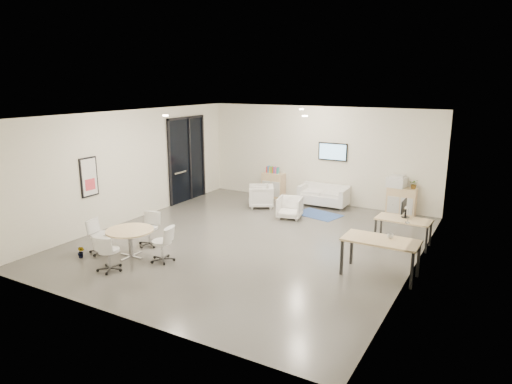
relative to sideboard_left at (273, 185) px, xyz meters
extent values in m
cube|color=#504E49|center=(1.57, -4.27, -0.83)|extent=(8.00, 9.00, 0.80)
cube|color=white|center=(1.57, -4.27, 3.17)|extent=(8.00, 9.00, 0.80)
cube|color=white|center=(1.57, 0.63, 1.17)|extent=(8.00, 0.80, 3.20)
cube|color=white|center=(1.57, -9.17, 1.17)|extent=(8.00, 0.80, 3.20)
cube|color=white|center=(-2.83, -4.27, 1.17)|extent=(0.80, 9.00, 3.20)
cube|color=white|center=(5.97, -4.27, 1.17)|extent=(0.80, 9.00, 3.20)
cube|color=black|center=(-2.39, -1.77, 0.99)|extent=(0.02, 1.90, 2.85)
cube|color=black|center=(-2.37, -1.77, 2.38)|extent=(0.06, 1.90, 0.08)
cube|color=black|center=(-2.37, -2.68, 0.99)|extent=(0.06, 0.08, 2.85)
cube|color=black|center=(-2.37, -0.86, 0.99)|extent=(0.06, 0.08, 2.85)
cube|color=black|center=(-2.37, -1.62, 0.99)|extent=(0.06, 0.07, 2.85)
cube|color=#B2B2B7|center=(-2.33, -2.22, 0.62)|extent=(0.04, 0.60, 0.05)
cube|color=black|center=(-2.41, -5.87, 1.12)|extent=(0.04, 0.54, 1.04)
cube|color=white|center=(-2.38, -5.87, 1.12)|extent=(0.01, 0.46, 0.96)
cube|color=#E93F4D|center=(-2.38, -5.87, 0.92)|extent=(0.01, 0.32, 0.30)
cube|color=black|center=(2.07, 0.19, 1.32)|extent=(0.98, 0.05, 0.58)
cube|color=#8FCCF8|center=(2.07, 0.17, 1.32)|extent=(0.90, 0.01, 0.50)
cylinder|color=#FFEAC6|center=(-0.23, -5.27, 2.75)|extent=(0.14, 0.14, 0.03)
cylinder|color=#FFEAC6|center=(2.77, -3.77, 2.75)|extent=(0.14, 0.14, 0.03)
cylinder|color=#FFEAC6|center=(1.57, -1.27, 2.75)|extent=(0.14, 0.14, 0.03)
cube|color=#D5AD80|center=(0.00, 0.00, 0.00)|extent=(0.77, 0.39, 0.87)
cube|color=silver|center=(-0.18, -0.20, -0.09)|extent=(0.32, 0.02, 0.52)
cube|color=silver|center=(0.18, -0.20, -0.09)|extent=(0.32, 0.02, 0.52)
cube|color=#D5AD80|center=(4.39, 0.00, -0.01)|extent=(0.85, 0.40, 0.85)
cube|color=silver|center=(4.20, -0.21, -0.09)|extent=(0.36, 0.02, 0.51)
cube|color=silver|center=(4.59, -0.21, -0.09)|extent=(0.36, 0.02, 0.51)
cube|color=red|center=(-0.24, 0.00, 0.55)|extent=(0.04, 0.14, 0.22)
cube|color=#337FCC|center=(-0.18, 0.00, 0.55)|extent=(0.04, 0.14, 0.22)
cube|color=gold|center=(-0.13, 0.00, 0.55)|extent=(0.04, 0.14, 0.22)
cube|color=#4CB24C|center=(-0.07, 0.00, 0.55)|extent=(0.04, 0.14, 0.22)
cube|color=#CC6619|center=(-0.01, 0.00, 0.55)|extent=(0.04, 0.14, 0.22)
cube|color=purple|center=(0.05, 0.00, 0.55)|extent=(0.04, 0.14, 0.22)
cube|color=#E54C7F|center=(0.11, 0.00, 0.55)|extent=(0.04, 0.14, 0.22)
cube|color=teal|center=(0.16, 0.00, 0.55)|extent=(0.04, 0.14, 0.22)
cube|color=white|center=(4.21, 0.00, 0.57)|extent=(0.58, 0.50, 0.31)
cube|color=white|center=(4.21, 0.00, 0.76)|extent=(0.43, 0.38, 0.07)
cube|color=white|center=(1.95, -0.22, -0.19)|extent=(1.58, 0.80, 0.29)
cube|color=white|center=(1.95, 0.09, 0.11)|extent=(1.57, 0.19, 0.29)
cube|color=white|center=(1.24, -0.22, -0.04)|extent=(0.14, 0.79, 0.59)
cube|color=white|center=(2.67, -0.22, -0.04)|extent=(0.14, 0.79, 0.59)
cube|color=navy|center=(2.19, -1.24, -0.43)|extent=(1.50, 1.17, 0.01)
imported|color=white|center=(0.23, -1.32, -0.04)|extent=(1.01, 1.02, 0.79)
imported|color=white|center=(1.58, -1.99, -0.08)|extent=(0.81, 0.78, 0.71)
cube|color=#D5AD80|center=(5.03, -2.72, 0.23)|extent=(1.34, 0.71, 0.04)
cube|color=black|center=(4.42, -3.00, -0.11)|extent=(0.05, 0.05, 0.65)
cube|color=black|center=(5.63, -3.00, -0.11)|extent=(0.05, 0.05, 0.65)
cube|color=black|center=(4.42, -2.43, -0.11)|extent=(0.05, 0.05, 0.65)
cube|color=black|center=(5.63, -2.43, -0.11)|extent=(0.05, 0.05, 0.65)
cube|color=#D5AD80|center=(5.01, -4.83, 0.35)|extent=(1.54, 0.77, 0.04)
cube|color=black|center=(4.29, -5.16, -0.05)|extent=(0.05, 0.05, 0.76)
cube|color=black|center=(5.72, -5.16, -0.05)|extent=(0.05, 0.05, 0.76)
cube|color=black|center=(4.29, -4.50, -0.05)|extent=(0.05, 0.05, 0.76)
cube|color=black|center=(5.72, -4.50, -0.05)|extent=(0.05, 0.05, 0.76)
cylinder|color=black|center=(5.03, -2.57, 0.26)|extent=(0.20, 0.20, 0.02)
cube|color=black|center=(5.03, -2.57, 0.38)|extent=(0.04, 0.03, 0.24)
cube|color=black|center=(4.98, -2.57, 0.53)|extent=(0.03, 0.50, 0.32)
cylinder|color=#D5AD80|center=(-0.30, -6.63, 0.21)|extent=(1.09, 1.09, 0.04)
cylinder|color=#B2B2B7|center=(-0.30, -6.63, -0.12)|extent=(0.10, 0.10, 0.63)
cube|color=#B2B2B7|center=(-0.30, -6.63, -0.42)|extent=(0.64, 0.06, 0.03)
cube|color=#B2B2B7|center=(-0.30, -6.63, -0.42)|extent=(0.06, 0.64, 0.03)
imported|color=#3F7F3F|center=(4.73, 0.00, 0.53)|extent=(0.29, 0.32, 0.23)
imported|color=#3F7F3F|center=(-1.25, -7.25, -0.37)|extent=(0.22, 0.32, 0.13)
imported|color=white|center=(5.16, -4.67, 0.43)|extent=(0.13, 0.10, 0.12)
camera|label=1|loc=(7.15, -13.88, 3.55)|focal=32.00mm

